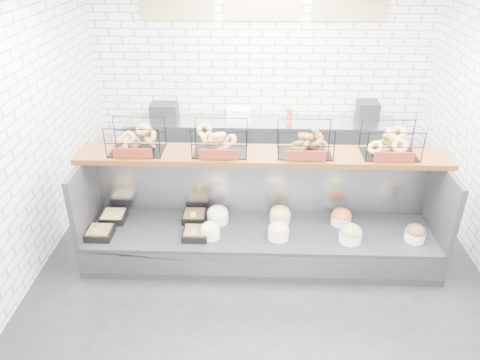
{
  "coord_description": "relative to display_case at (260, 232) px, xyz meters",
  "views": [
    {
      "loc": [
        -0.08,
        -4.15,
        3.43
      ],
      "look_at": [
        -0.24,
        0.45,
        0.96
      ],
      "focal_mm": 35.0,
      "sensor_mm": 36.0,
      "label": 1
    }
  ],
  "objects": [
    {
      "name": "display_case",
      "position": [
        0.0,
        0.0,
        0.0
      ],
      "size": [
        4.0,
        0.9,
        1.2
      ],
      "color": "black",
      "rests_on": "ground"
    },
    {
      "name": "ground",
      "position": [
        -0.0,
        -0.34,
        -0.33
      ],
      "size": [
        5.5,
        5.5,
        0.0
      ],
      "primitive_type": "plane",
      "color": "black",
      "rests_on": "ground"
    },
    {
      "name": "bagel_shelf",
      "position": [
        -0.0,
        0.17,
        1.05
      ],
      "size": [
        4.1,
        0.5,
        0.4
      ],
      "color": "#44220E",
      "rests_on": "display_case"
    },
    {
      "name": "prep_counter",
      "position": [
        -0.0,
        2.09,
        0.14
      ],
      "size": [
        4.0,
        0.6,
        1.2
      ],
      "color": "#93969B",
      "rests_on": "ground"
    },
    {
      "name": "room_shell",
      "position": [
        -0.0,
        0.26,
        1.73
      ],
      "size": [
        5.02,
        5.51,
        3.01
      ],
      "color": "white",
      "rests_on": "ground"
    }
  ]
}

